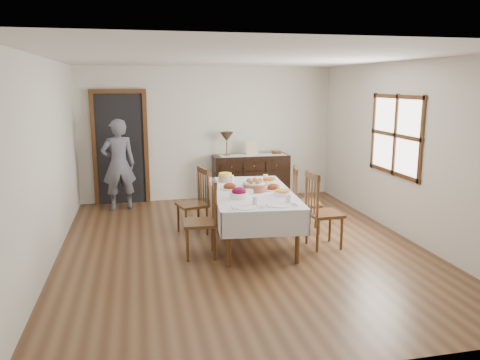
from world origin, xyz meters
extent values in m
plane|color=brown|center=(0.00, 0.00, 0.00)|extent=(6.00, 6.00, 0.00)
cube|color=white|center=(0.00, 0.00, 2.60)|extent=(5.00, 6.00, 0.02)
cube|color=silver|center=(0.00, 3.00, 1.30)|extent=(5.00, 0.02, 2.60)
cube|color=silver|center=(0.00, -3.00, 1.30)|extent=(5.00, 0.02, 2.60)
cube|color=silver|center=(-2.50, 0.00, 1.30)|extent=(0.02, 6.00, 2.60)
cube|color=silver|center=(2.50, 0.00, 1.30)|extent=(0.02, 6.00, 2.60)
cube|color=white|center=(2.49, 0.30, 1.50)|extent=(0.02, 1.30, 1.10)
cube|color=#513017|center=(2.48, 0.30, 1.50)|extent=(0.03, 1.46, 1.26)
cube|color=black|center=(-1.70, 2.96, 1.05)|extent=(0.90, 0.06, 2.10)
cube|color=#513017|center=(-1.70, 2.94, 1.05)|extent=(1.04, 0.08, 2.18)
cube|color=silver|center=(0.21, 0.22, 0.73)|extent=(1.26, 2.24, 0.04)
cylinder|color=#513017|center=(-0.31, -0.67, 0.35)|extent=(0.06, 0.06, 0.69)
cylinder|color=#513017|center=(0.56, -0.75, 0.35)|extent=(0.06, 0.06, 0.69)
cylinder|color=#513017|center=(-0.15, 1.18, 0.35)|extent=(0.06, 0.06, 0.69)
cylinder|color=#513017|center=(0.73, 1.10, 0.35)|extent=(0.06, 0.06, 0.69)
cube|color=silver|center=(-0.34, 0.27, 0.59)|extent=(0.21, 2.19, 0.33)
cube|color=silver|center=(0.75, 0.17, 0.59)|extent=(0.21, 2.19, 0.33)
cube|color=silver|center=(0.11, -0.87, 0.59)|extent=(1.11, 0.12, 0.33)
cube|color=silver|center=(0.30, 1.30, 0.59)|extent=(1.11, 0.12, 0.33)
cube|color=#513017|center=(-0.62, -0.23, 0.46)|extent=(0.47, 0.47, 0.04)
cylinder|color=#513017|center=(-0.77, -0.04, 0.22)|extent=(0.04, 0.04, 0.44)
cylinder|color=#513017|center=(-0.80, -0.39, 0.22)|extent=(0.04, 0.04, 0.44)
cylinder|color=#513017|center=(-0.43, -0.07, 0.22)|extent=(0.04, 0.04, 0.44)
cylinder|color=#513017|center=(-0.46, -0.42, 0.22)|extent=(0.04, 0.04, 0.44)
cylinder|color=#513017|center=(-0.41, -0.06, 0.75)|extent=(0.04, 0.04, 0.57)
cylinder|color=#513017|center=(-0.44, -0.43, 0.75)|extent=(0.04, 0.04, 0.57)
cube|color=#513017|center=(-0.42, -0.25, 1.00)|extent=(0.08, 0.41, 0.08)
cylinder|color=#513017|center=(-0.41, -0.16, 0.73)|extent=(0.02, 0.02, 0.47)
cylinder|color=#513017|center=(-0.42, -0.25, 0.73)|extent=(0.02, 0.02, 0.47)
cylinder|color=#513017|center=(-0.43, -0.34, 0.73)|extent=(0.02, 0.02, 0.47)
cube|color=#513017|center=(-0.60, 0.79, 0.45)|extent=(0.51, 0.51, 0.04)
cylinder|color=#513017|center=(-0.81, 0.91, 0.21)|extent=(0.04, 0.04, 0.43)
cylinder|color=#513017|center=(-0.72, 0.58, 0.21)|extent=(0.04, 0.04, 0.43)
cylinder|color=#513017|center=(-0.48, 0.99, 0.21)|extent=(0.04, 0.04, 0.43)
cylinder|color=#513017|center=(-0.39, 0.67, 0.21)|extent=(0.04, 0.04, 0.43)
cylinder|color=#513017|center=(-0.46, 1.01, 0.73)|extent=(0.04, 0.04, 0.56)
cylinder|color=#513017|center=(-0.37, 0.66, 0.73)|extent=(0.04, 0.04, 0.56)
cube|color=#513017|center=(-0.42, 0.83, 0.97)|extent=(0.14, 0.40, 0.08)
cylinder|color=#513017|center=(-0.44, 0.92, 0.71)|extent=(0.02, 0.02, 0.46)
cylinder|color=#513017|center=(-0.42, 0.83, 0.71)|extent=(0.02, 0.02, 0.46)
cylinder|color=#513017|center=(-0.39, 0.75, 0.71)|extent=(0.02, 0.02, 0.46)
cube|color=#513017|center=(1.14, -0.23, 0.48)|extent=(0.47, 0.47, 0.04)
cylinder|color=#513017|center=(1.33, -0.40, 0.23)|extent=(0.04, 0.04, 0.46)
cylinder|color=#513017|center=(1.32, -0.04, 0.23)|extent=(0.04, 0.04, 0.46)
cylinder|color=#513017|center=(0.97, -0.42, 0.23)|extent=(0.04, 0.04, 0.46)
cylinder|color=#513017|center=(0.95, -0.06, 0.23)|extent=(0.04, 0.04, 0.46)
cylinder|color=#513017|center=(0.95, -0.43, 0.78)|extent=(0.04, 0.04, 0.60)
cylinder|color=#513017|center=(0.93, -0.05, 0.78)|extent=(0.04, 0.04, 0.60)
cube|color=#513017|center=(0.94, -0.24, 1.03)|extent=(0.06, 0.43, 0.09)
cylinder|color=#513017|center=(0.95, -0.33, 0.76)|extent=(0.02, 0.02, 0.49)
cylinder|color=#513017|center=(0.94, -0.24, 0.76)|extent=(0.02, 0.02, 0.49)
cylinder|color=#513017|center=(0.94, -0.14, 0.76)|extent=(0.02, 0.02, 0.49)
cube|color=#513017|center=(1.15, 0.49, 0.45)|extent=(0.51, 0.51, 0.04)
cylinder|color=#513017|center=(1.28, 0.29, 0.22)|extent=(0.04, 0.04, 0.43)
cylinder|color=#513017|center=(1.36, 0.62, 0.22)|extent=(0.04, 0.04, 0.43)
cylinder|color=#513017|center=(0.95, 0.37, 0.22)|extent=(0.04, 0.04, 0.43)
cylinder|color=#513017|center=(1.03, 0.70, 0.22)|extent=(0.04, 0.04, 0.43)
cylinder|color=#513017|center=(0.93, 0.36, 0.73)|extent=(0.04, 0.04, 0.56)
cylinder|color=#513017|center=(1.01, 0.71, 0.73)|extent=(0.04, 0.04, 0.56)
cube|color=#513017|center=(0.97, 0.54, 0.97)|extent=(0.13, 0.40, 0.08)
cylinder|color=#513017|center=(0.95, 0.45, 0.71)|extent=(0.02, 0.02, 0.46)
cylinder|color=#513017|center=(0.97, 0.54, 0.71)|extent=(0.02, 0.02, 0.46)
cylinder|color=#513017|center=(0.99, 0.62, 0.71)|extent=(0.02, 0.02, 0.46)
cube|color=black|center=(0.80, 2.72, 0.45)|extent=(1.49, 0.50, 0.89)
cube|color=black|center=(0.35, 2.46, 0.71)|extent=(0.42, 0.02, 0.18)
sphere|color=brown|center=(0.35, 2.44, 0.71)|extent=(0.03, 0.03, 0.03)
cube|color=black|center=(0.80, 2.46, 0.71)|extent=(0.42, 0.02, 0.18)
sphere|color=brown|center=(0.80, 2.44, 0.71)|extent=(0.03, 0.03, 0.03)
cube|color=black|center=(1.24, 2.46, 0.71)|extent=(0.42, 0.02, 0.18)
sphere|color=brown|center=(1.24, 2.44, 0.71)|extent=(0.03, 0.03, 0.03)
imported|color=slate|center=(-1.73, 2.49, 0.89)|extent=(0.61, 0.45, 1.77)
cylinder|color=brown|center=(0.24, 0.21, 0.81)|extent=(0.33, 0.33, 0.11)
cylinder|color=silver|center=(0.24, 0.21, 0.87)|extent=(0.29, 0.29, 0.02)
sphere|color=#B4653E|center=(0.32, 0.21, 0.90)|extent=(0.08, 0.08, 0.08)
sphere|color=#B4653E|center=(0.26, 0.28, 0.90)|extent=(0.08, 0.08, 0.08)
sphere|color=#B4653E|center=(0.17, 0.25, 0.90)|extent=(0.08, 0.08, 0.08)
sphere|color=#B4653E|center=(0.17, 0.16, 0.90)|extent=(0.08, 0.08, 0.08)
sphere|color=#B4653E|center=(0.26, 0.13, 0.90)|extent=(0.08, 0.08, 0.08)
cylinder|color=black|center=(0.29, 0.56, 0.78)|extent=(0.28, 0.28, 0.05)
ellipsoid|color=pink|center=(0.37, 0.56, 0.83)|extent=(0.05, 0.05, 0.06)
ellipsoid|color=#73B1DD|center=(0.35, 0.61, 0.83)|extent=(0.05, 0.05, 0.06)
ellipsoid|color=#82CB71|center=(0.29, 0.64, 0.83)|extent=(0.05, 0.05, 0.06)
ellipsoid|color=#FF8F47|center=(0.24, 0.61, 0.83)|extent=(0.05, 0.05, 0.06)
ellipsoid|color=#A984D3|center=(0.22, 0.56, 0.83)|extent=(0.05, 0.05, 0.06)
ellipsoid|color=#FBF678|center=(0.24, 0.51, 0.83)|extent=(0.05, 0.05, 0.06)
ellipsoid|color=pink|center=(0.29, 0.48, 0.83)|extent=(0.05, 0.05, 0.06)
ellipsoid|color=#73B1DD|center=(0.35, 0.51, 0.83)|extent=(0.05, 0.05, 0.06)
cylinder|color=white|center=(-0.08, 0.41, 0.76)|extent=(0.28, 0.28, 0.02)
ellipsoid|color=maroon|center=(-0.08, 0.41, 0.79)|extent=(0.19, 0.16, 0.11)
cylinder|color=white|center=(0.52, 0.21, 0.76)|extent=(0.29, 0.29, 0.02)
ellipsoid|color=maroon|center=(0.52, 0.21, 0.79)|extent=(0.19, 0.16, 0.11)
cylinder|color=white|center=(-0.07, -0.15, 0.79)|extent=(0.25, 0.25, 0.07)
ellipsoid|color=maroon|center=(-0.07, -0.15, 0.85)|extent=(0.20, 0.17, 0.11)
cylinder|color=white|center=(0.57, 0.62, 0.79)|extent=(0.22, 0.22, 0.07)
cylinder|color=#CB6D17|center=(0.57, 0.62, 0.84)|extent=(0.18, 0.18, 0.03)
cylinder|color=tan|center=(-0.05, 0.96, 0.80)|extent=(0.22, 0.22, 0.10)
cylinder|color=yellow|center=(-0.05, 0.96, 0.87)|extent=(0.20, 0.20, 0.04)
cylinder|color=white|center=(0.56, -0.11, 0.78)|extent=(0.25, 0.25, 0.05)
cylinder|color=orange|center=(0.56, -0.11, 0.81)|extent=(0.20, 0.20, 0.02)
cube|color=white|center=(0.10, 0.06, 0.79)|extent=(0.15, 0.10, 0.07)
cylinder|color=white|center=(-0.09, -0.68, 0.76)|extent=(0.25, 0.25, 0.01)
cube|color=silver|center=(-0.26, -0.68, 0.76)|extent=(0.09, 0.13, 0.01)
cube|color=silver|center=(-0.26, -0.68, 0.76)|extent=(0.03, 0.16, 0.01)
cube|color=silver|center=(0.07, -0.68, 0.76)|extent=(0.03, 0.18, 0.01)
cube|color=silver|center=(0.11, -0.68, 0.76)|extent=(0.03, 0.14, 0.01)
cylinder|color=white|center=(0.06, -0.53, 0.80)|extent=(0.07, 0.07, 0.10)
cylinder|color=white|center=(0.36, -0.67, 0.76)|extent=(0.25, 0.25, 0.01)
cube|color=silver|center=(0.19, -0.67, 0.76)|extent=(0.09, 0.13, 0.01)
cube|color=silver|center=(0.19, -0.67, 0.76)|extent=(0.03, 0.16, 0.01)
cube|color=silver|center=(0.52, -0.67, 0.76)|extent=(0.03, 0.18, 0.01)
cube|color=silver|center=(0.56, -0.67, 0.76)|extent=(0.03, 0.14, 0.01)
cylinder|color=white|center=(0.51, -0.52, 0.80)|extent=(0.07, 0.07, 0.10)
cylinder|color=white|center=(0.04, 0.90, 0.81)|extent=(0.06, 0.06, 0.11)
cylinder|color=white|center=(0.59, 0.89, 0.80)|extent=(0.07, 0.07, 0.10)
cube|color=silver|center=(0.82, 2.69, 0.90)|extent=(1.30, 0.35, 0.01)
cylinder|color=brown|center=(0.32, 2.74, 0.91)|extent=(0.12, 0.12, 0.03)
cylinder|color=brown|center=(0.32, 2.74, 1.05)|extent=(0.02, 0.02, 0.25)
cone|color=#382B1B|center=(0.32, 2.74, 1.26)|extent=(0.26, 0.26, 0.18)
cube|color=beige|center=(0.80, 2.68, 1.03)|extent=(0.22, 0.08, 0.28)
cylinder|color=#513017|center=(1.33, 2.74, 0.92)|extent=(0.20, 0.20, 0.06)
camera|label=1|loc=(-1.38, -6.15, 2.27)|focal=35.00mm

